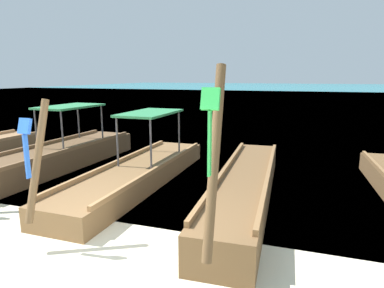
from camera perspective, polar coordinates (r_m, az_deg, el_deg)
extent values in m
plane|color=beige|center=(5.25, -12.94, -20.41)|extent=(120.00, 120.00, 0.00)
plane|color=#147A89|center=(65.31, 16.62, 8.70)|extent=(120.00, 120.00, 0.00)
cube|color=brown|center=(10.84, -22.31, -2.33)|extent=(1.67, 6.31, 0.62)
cube|color=brown|center=(11.22, -24.90, -0.21)|extent=(0.34, 5.75, 0.10)
cube|color=brown|center=(10.33, -19.81, -0.75)|extent=(0.34, 5.75, 0.10)
cylinder|color=#4C4C51|center=(10.91, -25.10, 2.29)|extent=(0.05, 0.05, 1.16)
cylinder|color=#4C4C51|center=(10.23, -21.30, 2.05)|extent=(0.05, 0.05, 1.16)
cylinder|color=#4C4C51|center=(12.26, -18.82, 3.69)|extent=(0.05, 0.05, 1.16)
cylinder|color=#4C4C51|center=(11.66, -15.12, 3.53)|extent=(0.05, 0.05, 1.16)
cube|color=#2D844C|center=(11.18, -20.16, 6.03)|extent=(1.28, 2.13, 0.06)
cube|color=brown|center=(8.76, -9.22, -5.26)|extent=(1.41, 6.29, 0.48)
cube|color=#9F7246|center=(8.99, -12.82, -3.06)|extent=(0.15, 5.77, 0.10)
cube|color=#9F7246|center=(8.40, -5.49, -3.84)|extent=(0.15, 5.77, 0.10)
cylinder|color=brown|center=(5.89, -24.92, -2.55)|extent=(0.13, 0.70, 1.94)
cube|color=blue|center=(5.66, -26.66, 2.75)|extent=(0.20, 0.13, 0.25)
cube|color=blue|center=(5.73, -26.38, -1.92)|extent=(0.03, 0.08, 0.70)
cylinder|color=#4C4C51|center=(8.65, -12.63, 0.31)|extent=(0.05, 0.05, 1.26)
cylinder|color=#4C4C51|center=(8.20, -7.05, -0.11)|extent=(0.05, 0.05, 1.26)
cylinder|color=#4C4C51|center=(10.27, -7.12, 2.26)|extent=(0.05, 0.05, 1.26)
cylinder|color=#4C4C51|center=(9.89, -2.24, 1.98)|extent=(0.05, 0.05, 1.26)
cube|color=#2D844C|center=(9.14, -7.19, 5.27)|extent=(1.16, 2.10, 0.06)
cube|color=brown|center=(7.56, 9.15, -7.35)|extent=(1.32, 6.40, 0.64)
cube|color=brown|center=(7.52, 5.58, -4.41)|extent=(0.34, 5.85, 0.10)
cube|color=brown|center=(7.42, 12.95, -4.89)|extent=(0.34, 5.85, 0.10)
cylinder|color=brown|center=(3.96, 3.79, -2.98)|extent=(0.16, 0.80, 2.28)
cube|color=green|center=(3.62, 3.18, 7.69)|extent=(0.21, 0.14, 0.25)
cube|color=green|center=(3.66, 3.02, 0.04)|extent=(0.03, 0.08, 0.74)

